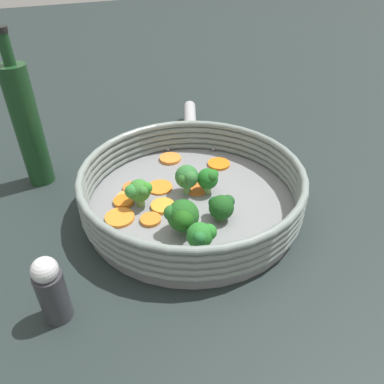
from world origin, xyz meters
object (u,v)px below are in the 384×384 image
(skillet, at_px, (192,203))
(oil_bottle, at_px, (27,125))
(broccoli_floret_4, at_px, (139,191))
(carrot_slice_5, at_px, (151,220))
(salt_shaker, at_px, (51,290))
(carrot_slice_3, at_px, (120,218))
(carrot_slice_6, at_px, (132,188))
(broccoli_floret_5, at_px, (182,216))
(carrot_slice_8, at_px, (219,164))
(broccoli_floret_1, at_px, (221,206))
(carrot_slice_0, at_px, (126,196))
(carrot_slice_7, at_px, (164,207))
(carrot_slice_9, at_px, (124,201))
(broccoli_floret_3, at_px, (209,179))
(carrot_slice_2, at_px, (160,187))
(broccoli_floret_0, at_px, (187,177))
(carrot_slice_1, at_px, (197,189))
(carrot_slice_4, at_px, (170,159))
(broccoli_floret_2, at_px, (201,236))

(skillet, relative_size, oil_bottle, 1.30)
(broccoli_floret_4, distance_m, oil_bottle, 0.22)
(carrot_slice_5, height_order, salt_shaker, salt_shaker)
(carrot_slice_3, height_order, carrot_slice_6, same)
(carrot_slice_6, distance_m, broccoli_floret_5, 0.14)
(carrot_slice_8, distance_m, broccoli_floret_1, 0.16)
(carrot_slice_3, height_order, carrot_slice_8, same)
(carrot_slice_0, bearing_deg, salt_shaker, 52.52)
(carrot_slice_7, relative_size, carrot_slice_8, 0.94)
(carrot_slice_5, bearing_deg, broccoli_floret_1, 159.46)
(carrot_slice_6, bearing_deg, carrot_slice_9, 52.52)
(carrot_slice_3, height_order, carrot_slice_7, same)
(skillet, bearing_deg, broccoli_floret_1, 108.80)
(broccoli_floret_3, relative_size, salt_shaker, 0.48)
(salt_shaker, bearing_deg, carrot_slice_2, -137.57)
(carrot_slice_6, distance_m, broccoli_floret_0, 0.10)
(carrot_slice_1, bearing_deg, broccoli_floret_1, 92.13)
(carrot_slice_1, bearing_deg, salt_shaker, 30.58)
(broccoli_floret_1, height_order, broccoli_floret_4, broccoli_floret_4)
(skillet, height_order, carrot_slice_1, carrot_slice_1)
(carrot_slice_0, relative_size, broccoli_floret_0, 0.58)
(broccoli_floret_5, bearing_deg, carrot_slice_4, -106.41)
(carrot_slice_2, relative_size, carrot_slice_9, 1.29)
(broccoli_floret_0, bearing_deg, carrot_slice_6, -31.55)
(carrot_slice_6, xyz_separation_m, broccoli_floret_1, (-0.10, 0.13, 0.02))
(carrot_slice_3, xyz_separation_m, broccoli_floret_2, (-0.08, 0.11, 0.03))
(carrot_slice_3, xyz_separation_m, carrot_slice_7, (-0.07, 0.00, 0.00))
(carrot_slice_4, bearing_deg, broccoli_floret_0, 83.36)
(broccoli_floret_4, distance_m, broccoli_floret_5, 0.09)
(carrot_slice_5, bearing_deg, broccoli_floret_5, 128.06)
(carrot_slice_7, relative_size, broccoli_floret_1, 0.92)
(broccoli_floret_1, relative_size, broccoli_floret_4, 0.91)
(carrot_slice_6, xyz_separation_m, carrot_slice_9, (0.02, 0.03, 0.00))
(broccoli_floret_2, bearing_deg, carrot_slice_2, -90.25)
(carrot_slice_1, relative_size, carrot_slice_3, 0.80)
(carrot_slice_6, bearing_deg, broccoli_floret_4, 88.31)
(carrot_slice_4, xyz_separation_m, broccoli_floret_2, (0.05, 0.25, 0.03))
(carrot_slice_0, relative_size, carrot_slice_5, 0.95)
(carrot_slice_9, bearing_deg, broccoli_floret_0, 170.06)
(carrot_slice_5, bearing_deg, broccoli_floret_3, -164.88)
(salt_shaker, relative_size, oil_bottle, 0.36)
(broccoli_floret_1, relative_size, broccoli_floret_3, 0.94)
(salt_shaker, bearing_deg, broccoli_floret_5, -162.41)
(carrot_slice_8, bearing_deg, carrot_slice_9, 11.80)
(broccoli_floret_4, xyz_separation_m, broccoli_floret_5, (-0.04, 0.09, 0.00))
(carrot_slice_3, bearing_deg, broccoli_floret_0, -171.48)
(carrot_slice_4, relative_size, salt_shaker, 0.43)
(carrot_slice_4, distance_m, broccoli_floret_2, 0.25)
(carrot_slice_7, xyz_separation_m, broccoli_floret_4, (0.03, -0.02, 0.03))
(carrot_slice_2, xyz_separation_m, broccoli_floret_4, (0.05, 0.03, 0.03))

